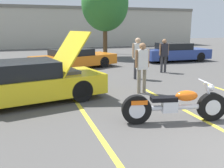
% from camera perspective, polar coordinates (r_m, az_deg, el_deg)
% --- Properties ---
extents(parking_stripe_foreground, '(0.12, 5.96, 0.01)m').
position_cam_1_polar(parking_stripe_foreground, '(5.78, -4.09, -10.03)').
color(parking_stripe_foreground, yellow).
rests_on(parking_stripe_foreground, ground).
extents(parking_stripe_middle, '(0.12, 5.96, 0.01)m').
position_cam_1_polar(parking_stripe_middle, '(6.91, 18.21, -6.75)').
color(parking_stripe_middle, yellow).
rests_on(parking_stripe_middle, ground).
extents(far_building, '(32.00, 4.20, 4.40)m').
position_cam_1_polar(far_building, '(29.51, -11.70, 12.88)').
color(far_building, '#B2AD9E').
rests_on(far_building, ground).
extents(light_pole, '(1.21, 0.28, 8.04)m').
position_cam_1_polar(light_pole, '(21.81, -1.18, 18.63)').
color(light_pole, slate).
rests_on(light_pole, ground).
extents(tree_background, '(3.39, 3.39, 5.81)m').
position_cam_1_polar(tree_background, '(18.85, -1.63, 17.81)').
color(tree_background, brown).
rests_on(tree_background, ground).
extents(motorcycle, '(2.55, 0.87, 0.99)m').
position_cam_1_polar(motorcycle, '(6.18, 14.10, -4.77)').
color(motorcycle, black).
rests_on(motorcycle, ground).
extents(show_car_hood_open, '(4.82, 2.69, 2.12)m').
position_cam_1_polar(show_car_hood_open, '(7.97, -18.66, 0.43)').
color(show_car_hood_open, yellow).
rests_on(show_car_hood_open, ground).
extents(parked_car_left_row, '(4.94, 3.12, 1.08)m').
position_cam_1_polar(parked_car_left_row, '(14.03, -8.72, 5.74)').
color(parked_car_left_row, orange).
rests_on(parked_car_left_row, ground).
extents(parked_car_right_row, '(4.45, 1.82, 1.21)m').
position_cam_1_polar(parked_car_right_row, '(17.28, 14.26, 7.01)').
color(parked_car_right_row, navy).
rests_on(parked_car_right_row, ground).
extents(spectator_near_motorcycle, '(0.52, 0.23, 1.73)m').
position_cam_1_polar(spectator_near_motorcycle, '(8.54, 6.90, 4.64)').
color(spectator_near_motorcycle, gray).
rests_on(spectator_near_motorcycle, ground).
extents(spectator_by_show_car, '(0.52, 0.22, 1.66)m').
position_cam_1_polar(spectator_by_show_car, '(12.74, 11.79, 6.98)').
color(spectator_by_show_car, '#333338').
rests_on(spectator_by_show_car, ground).
extents(spectator_midground, '(0.52, 0.24, 1.80)m').
position_cam_1_polar(spectator_midground, '(10.93, 5.88, 6.72)').
color(spectator_midground, '#333338').
rests_on(spectator_midground, ground).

